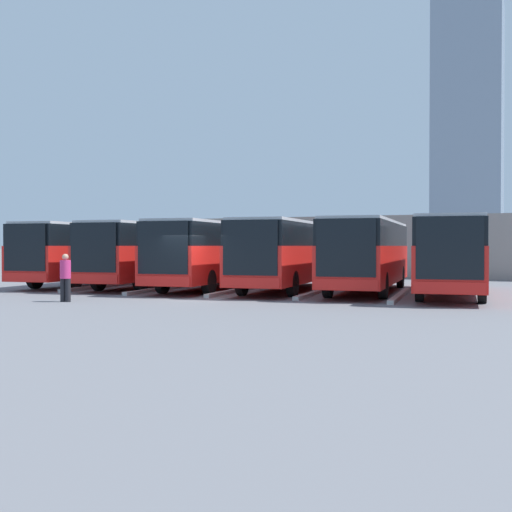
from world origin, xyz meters
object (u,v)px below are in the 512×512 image
object	(u,v)px
bus_4	(155,252)
bus_0	(452,253)
bus_1	(368,252)
bus_5	(95,251)
bus_3	(216,252)
pedestrian	(65,276)
bus_2	(289,252)

from	to	relation	value
bus_4	bus_0	bearing A→B (deg)	174.06
bus_1	bus_5	xyz separation A→B (m)	(14.63, 0.41, 0.00)
bus_3	pedestrian	size ratio (longest dim) A/B	6.57
bus_4	pedestrian	distance (m)	9.22
bus_1	pedestrian	world-z (taller)	bus_1
bus_0	bus_5	xyz separation A→B (m)	(18.29, 0.04, 0.00)
bus_0	bus_1	bearing A→B (deg)	-11.30
bus_2	pedestrian	world-z (taller)	bus_2
bus_1	bus_0	bearing A→B (deg)	168.70
bus_3	bus_5	bearing A→B (deg)	-7.19
bus_4	bus_5	world-z (taller)	same
pedestrian	bus_2	bearing A→B (deg)	-125.29
bus_1	bus_3	xyz separation A→B (m)	(7.32, 0.61, 0.00)
bus_5	pedestrian	world-z (taller)	bus_5
bus_4	pedestrian	world-z (taller)	bus_4
bus_4	bus_5	xyz separation A→B (m)	(3.66, 0.13, 0.00)
bus_5	pedestrian	xyz separation A→B (m)	(-5.51, 8.86, -0.83)
bus_5	pedestrian	bearing A→B (deg)	116.27
pedestrian	bus_0	bearing A→B (deg)	-149.13
bus_5	bus_3	bearing A→B (deg)	172.81
bus_2	bus_1	bearing A→B (deg)	178.73
bus_2	bus_3	distance (m)	3.67
bus_3	bus_5	xyz separation A→B (m)	(7.32, -0.21, 0.00)
bus_5	bus_1	bearing A→B (deg)	176.01
bus_4	pedestrian	bearing A→B (deg)	96.02
bus_0	pedestrian	bearing A→B (deg)	29.27
bus_1	pedestrian	xyz separation A→B (m)	(9.13, 9.27, -0.83)
bus_2	bus_3	size ratio (longest dim) A/B	1.00
bus_0	bus_3	xyz separation A→B (m)	(10.97, 0.25, 0.00)
bus_0	bus_2	distance (m)	7.32
bus_4	pedestrian	size ratio (longest dim) A/B	6.57
bus_3	bus_5	world-z (taller)	same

